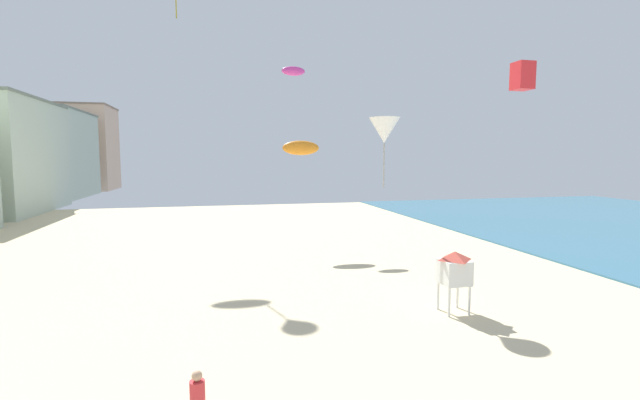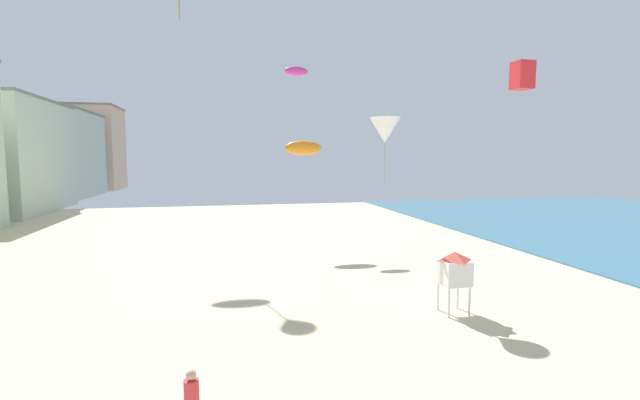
% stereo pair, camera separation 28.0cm
% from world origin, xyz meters
% --- Properties ---
extents(boardwalk_hotel_distant, '(11.57, 18.59, 13.83)m').
position_xyz_m(boardwalk_hotel_distant, '(-26.99, 78.14, 6.92)').
color(boardwalk_hotel_distant, '#B7C6B2').
rests_on(boardwalk_hotel_distant, ground).
extents(boardwalk_hotel_furthest, '(12.82, 12.28, 16.49)m').
position_xyz_m(boardwalk_hotel_furthest, '(-26.99, 95.71, 8.25)').
color(boardwalk_hotel_furthest, beige).
rests_on(boardwalk_hotel_furthest, ground).
extents(kite_flyer, '(0.34, 0.34, 1.64)m').
position_xyz_m(kite_flyer, '(-1.28, 10.45, 0.92)').
color(kite_flyer, '#383D4C').
rests_on(kite_flyer, ground).
extents(lifeguard_stand, '(1.10, 1.10, 2.55)m').
position_xyz_m(lifeguard_stand, '(8.65, 16.56, 1.84)').
color(lifeguard_stand, white).
rests_on(lifeguard_stand, ground).
extents(kite_orange_parafoil, '(2.59, 0.72, 1.01)m').
position_xyz_m(kite_orange_parafoil, '(5.02, 31.00, 7.04)').
color(kite_orange_parafoil, orange).
extents(kite_magenta_parafoil, '(1.82, 0.51, 0.71)m').
position_xyz_m(kite_magenta_parafoil, '(5.18, 34.78, 13.01)').
color(kite_magenta_parafoil, '#DB3D9E').
extents(kite_red_box, '(0.60, 0.60, 0.95)m').
position_xyz_m(kite_red_box, '(9.65, 14.20, 9.18)').
color(kite_red_box, red).
extents(kite_white_delta, '(1.45, 1.45, 3.30)m').
position_xyz_m(kite_white_delta, '(6.95, 20.20, 7.63)').
color(kite_white_delta, white).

